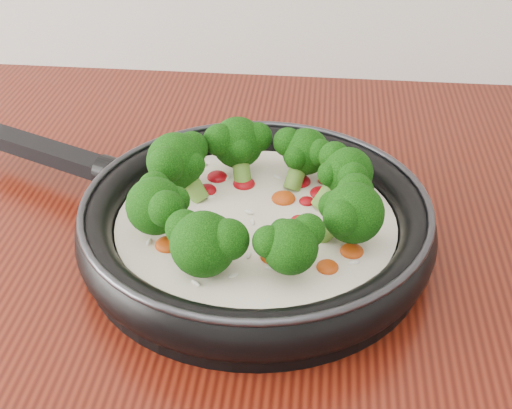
# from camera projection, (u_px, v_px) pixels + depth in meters

# --- Properties ---
(skillet) EXTENTS (0.53, 0.42, 0.09)m
(skillet) POSITION_uv_depth(u_px,v_px,m) (252.00, 218.00, 0.63)
(skillet) COLOR black
(skillet) RESTS_ON counter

